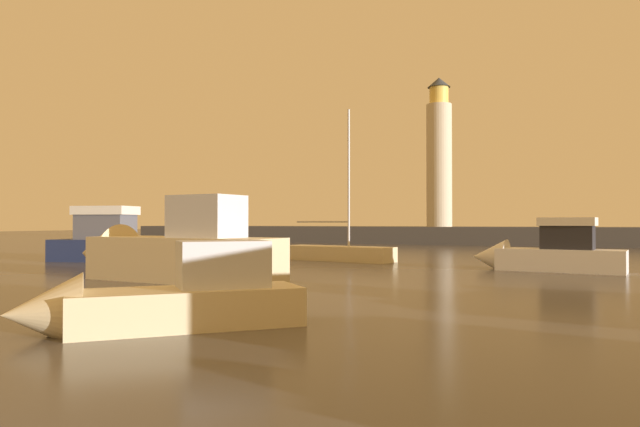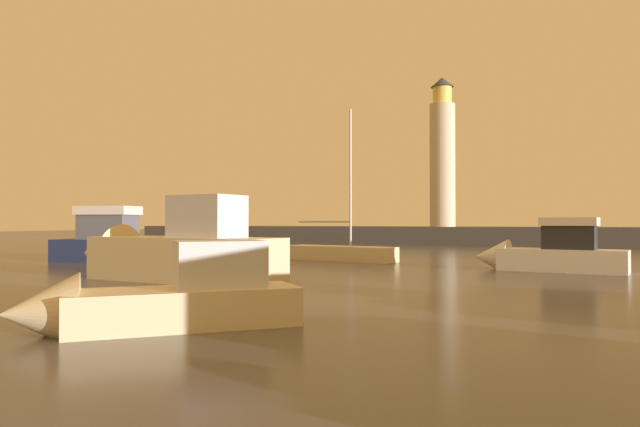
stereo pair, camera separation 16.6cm
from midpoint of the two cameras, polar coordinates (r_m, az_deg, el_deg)
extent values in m
plane|color=#4C4742|center=(29.28, 10.52, -4.96)|extent=(220.00, 220.00, 0.00)
cube|color=#423F3D|center=(56.61, 16.40, -2.11)|extent=(76.30, 6.77, 1.65)
cylinder|color=beige|center=(57.58, 11.58, 4.66)|extent=(2.45, 2.45, 11.93)
cylinder|color=#F2CC59|center=(58.62, 11.56, 11.29)|extent=(1.84, 1.84, 1.67)
cone|color=#33383D|center=(58.91, 11.56, 12.54)|extent=(2.20, 2.20, 0.95)
cube|color=#1E284C|center=(32.91, -19.35, -3.45)|extent=(7.43, 3.77, 1.17)
cone|color=#1E284C|center=(30.98, -12.72, -3.53)|extent=(2.62, 2.74, 2.36)
cube|color=#595960|center=(33.28, -20.51, -1.26)|extent=(3.04, 2.28, 1.32)
cube|color=silver|center=(33.29, -20.50, 0.28)|extent=(3.34, 2.51, 0.46)
cube|color=white|center=(26.70, 22.41, -4.28)|extent=(5.29, 2.44, 0.96)
cone|color=white|center=(27.31, 16.23, -4.13)|extent=(1.75, 1.84, 1.63)
cube|color=#232328|center=(26.61, 23.05, -2.19)|extent=(2.20, 1.51, 0.99)
cube|color=silver|center=(26.60, 23.04, -0.74)|extent=(2.42, 1.66, 0.35)
cube|color=beige|center=(21.30, -13.46, -4.39)|extent=(7.59, 3.20, 1.56)
cone|color=beige|center=(24.39, -20.98, -3.72)|extent=(2.42, 2.55, 2.33)
cube|color=silver|center=(20.59, -11.32, -0.29)|extent=(2.48, 1.94, 1.48)
cube|color=beige|center=(12.02, -13.28, -9.05)|extent=(4.32, 4.23, 0.77)
cone|color=beige|center=(11.95, -26.06, -8.85)|extent=(2.02, 2.02, 1.47)
cube|color=silver|center=(12.05, -9.93, -4.91)|extent=(2.02, 1.99, 0.95)
cube|color=beige|center=(31.43, 1.73, -3.97)|extent=(6.45, 2.81, 0.79)
cylinder|color=#B7B7BC|center=(31.15, 2.70, 3.54)|extent=(0.12, 0.12, 7.39)
cylinder|color=#B7B7BC|center=(31.98, 0.07, -0.82)|extent=(3.39, 0.77, 0.09)
camera|label=1|loc=(0.08, -90.24, 0.00)|focal=32.46mm
camera|label=2|loc=(0.08, 89.76, 0.00)|focal=32.46mm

